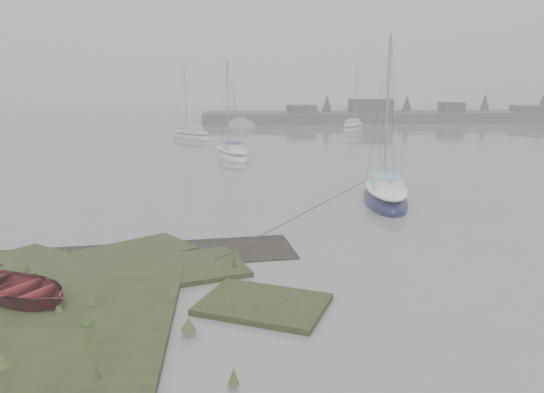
{
  "coord_description": "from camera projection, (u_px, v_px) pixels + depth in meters",
  "views": [
    {
      "loc": [
        -0.41,
        -14.6,
        6.47
      ],
      "look_at": [
        1.27,
        5.9,
        1.8
      ],
      "focal_mm": 35.0,
      "sensor_mm": 36.0,
      "label": 1
    }
  ],
  "objects": [
    {
      "name": "sailboat_main",
      "position": [
        385.0,
        197.0,
        27.86
      ],
      "size": [
        3.21,
        6.87,
        9.32
      ],
      "rotation": [
        0.0,
        0.0,
        -0.16
      ],
      "color": "#11103A",
      "rests_on": "ground"
    },
    {
      "name": "dinghy",
      "position": [
        22.0,
        289.0,
        15.05
      ],
      "size": [
        4.23,
        3.99,
        0.71
      ],
      "primitive_type": "imported",
      "rotation": [
        0.0,
        0.0,
        0.96
      ],
      "color": "#610F13",
      "rests_on": "marsh_bank"
    },
    {
      "name": "sailboat_far_b",
      "position": [
        353.0,
        128.0,
        64.98
      ],
      "size": [
        4.7,
        6.38,
        8.69
      ],
      "rotation": [
        0.0,
        0.0,
        -0.49
      ],
      "color": "#9EA3A6",
      "rests_on": "ground"
    },
    {
      "name": "sailboat_far_a",
      "position": [
        192.0,
        136.0,
        56.2
      ],
      "size": [
        5.54,
        5.77,
        8.5
      ],
      "rotation": [
        0.0,
        0.0,
        0.74
      ],
      "color": "silver",
      "rests_on": "ground"
    },
    {
      "name": "sailboat_white",
      "position": [
        232.0,
        155.0,
        42.78
      ],
      "size": [
        3.62,
        6.29,
        8.44
      ],
      "rotation": [
        0.0,
        0.0,
        0.3
      ],
      "color": "silver",
      "rests_on": "ground"
    },
    {
      "name": "sailboat_far_c",
      "position": [
        239.0,
        124.0,
        71.97
      ],
      "size": [
        4.77,
        3.36,
        6.46
      ],
      "rotation": [
        0.0,
        0.0,
        1.12
      ],
      "color": "silver",
      "rests_on": "ground"
    },
    {
      "name": "far_shoreline",
      "position": [
        414.0,
        116.0,
        77.76
      ],
      "size": [
        60.0,
        8.0,
        4.15
      ],
      "color": "#4C4F51",
      "rests_on": "ground"
    },
    {
      "name": "ground",
      "position": [
        234.0,
        155.0,
        44.81
      ],
      "size": [
        160.0,
        160.0,
        0.0
      ],
      "primitive_type": "plane",
      "color": "slate",
      "rests_on": "ground"
    }
  ]
}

